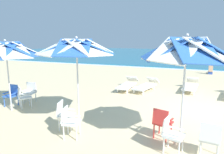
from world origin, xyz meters
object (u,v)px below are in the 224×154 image
Objects in this scene: beach_umbrella_2 at (6,50)px; plastic_chair_5 at (30,91)px; plastic_chair_1 at (171,133)px; plastic_chair_3 at (69,120)px; plastic_chair_0 at (162,122)px; plastic_chair_2 at (210,138)px; beachgoer_seated at (210,70)px; sun_lounger_1 at (191,86)px; beach_umbrella_1 at (77,48)px; plastic_chair_7 at (12,94)px; sun_lounger_2 at (146,85)px; plastic_chair_6 at (23,96)px; sun_lounger_3 at (128,84)px; plastic_chair_4 at (64,113)px; beach_umbrella_0 at (186,50)px.

beach_umbrella_2 is 3.10× the size of plastic_chair_5.
plastic_chair_1 is 1.00× the size of plastic_chair_3.
plastic_chair_2 is (1.13, -0.51, 0.00)m from plastic_chair_0.
beachgoer_seated is at bearing 54.53° from plastic_chair_5.
sun_lounger_1 is at bearing 42.29° from beach_umbrella_2.
plastic_chair_1 is at bearing -12.37° from beach_umbrella_1.
plastic_chair_2 is 7.26m from plastic_chair_7.
plastic_chair_2 is at bearing -13.72° from plastic_chair_5.
beach_umbrella_1 is 5.50m from sun_lounger_2.
sun_lounger_2 is (0.86, 5.86, -0.22)m from plastic_chair_3.
plastic_chair_6 is at bearing 169.50° from plastic_chair_1.
beach_umbrella_1 is 3.20× the size of plastic_chair_6.
beachgoer_seated is at bearing 77.60° from sun_lounger_1.
plastic_chair_0 and plastic_chair_5 have the same top height.
beach_umbrella_1 is 1.24× the size of sun_lounger_2.
plastic_chair_5 is 4.90m from sun_lounger_3.
beach_umbrella_2 is 1.24× the size of sun_lounger_3.
plastic_chair_4 is at bearing -93.29° from sun_lounger_3.
plastic_chair_5 is 0.39× the size of sun_lounger_1.
beach_umbrella_1 is 3.20× the size of plastic_chair_3.
plastic_chair_7 is at bearing 173.86° from plastic_chair_6.
plastic_chair_4 is 5.62m from sun_lounger_2.
plastic_chair_5 is at bearing 166.28° from plastic_chair_2.
plastic_chair_0 is 1.24m from plastic_chair_2.
sun_lounger_1 is (-0.46, 6.36, -0.22)m from plastic_chair_2.
sun_lounger_1 is (6.36, 4.69, -0.22)m from plastic_chair_5.
beachgoer_seated reaches higher than plastic_chair_3.
sun_lounger_1 is (0.38, 6.43, -0.22)m from plastic_chair_1.
sun_lounger_3 is (-3.64, 5.38, -0.22)m from plastic_chair_2.
plastic_chair_0 is 1.00× the size of plastic_chair_7.
plastic_chair_2 is at bearing -8.56° from plastic_chair_6.
plastic_chair_3 is at bearing -31.29° from plastic_chair_5.
plastic_chair_3 is at bearing -23.87° from plastic_chair_6.
plastic_chair_7 reaches higher than sun_lounger_3.
sun_lounger_1 is at bearing 41.61° from plastic_chair_6.
beach_umbrella_2 is (-6.13, 0.23, -0.12)m from beach_umbrella_0.
beach_umbrella_2 is (-3.01, 0.05, -0.14)m from beach_umbrella_1.
plastic_chair_4 is at bearing -103.36° from sun_lounger_2.
plastic_chair_6 is 0.39× the size of sun_lounger_1.
beach_umbrella_2 is 3.10× the size of plastic_chair_7.
plastic_chair_3 is at bearing -20.88° from plastic_chair_7.
beachgoer_seated reaches higher than plastic_chair_4.
beach_umbrella_1 reaches higher than beachgoer_seated.
sun_lounger_2 is (4.54, 4.45, -0.22)m from plastic_chair_7.
sun_lounger_1 and sun_lounger_2 have the same top height.
plastic_chair_3 is 5.74m from sun_lounger_3.
sun_lounger_1 is at bearing -102.40° from beachgoer_seated.
beach_umbrella_0 reaches higher than sun_lounger_1.
beach_umbrella_2 is 2.90× the size of beachgoer_seated.
plastic_chair_6 is 0.67m from plastic_chair_7.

